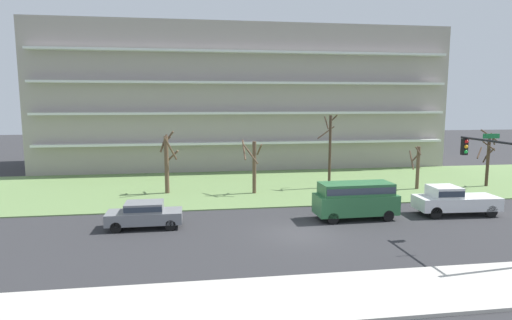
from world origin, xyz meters
name	(u,v)px	position (x,y,z in m)	size (l,w,h in m)	color
ground	(300,234)	(0.00, 0.00, 0.00)	(160.00, 160.00, 0.00)	#2D2D30
sidewalk_curb_near	(351,295)	(0.00, -8.00, 0.07)	(80.00, 4.00, 0.15)	#BCB7AD
grass_lawn_strip	(261,186)	(0.00, 14.00, 0.04)	(80.00, 16.00, 0.08)	#66844C
apartment_building	(242,98)	(0.00, 28.45, 7.86)	(45.16, 13.87, 15.72)	#9E938C
tree_far_left	(167,161)	(-8.03, 11.91, 2.73)	(1.57, 1.92, 5.14)	brown
tree_left	(253,165)	(-1.13, 10.76, 2.44)	(1.59, 1.86, 4.42)	brown
tree_center	(330,149)	(5.67, 12.07, 3.42)	(1.62, 1.45, 6.38)	#423023
tree_right	(417,166)	(12.93, 10.48, 2.02)	(1.14, 1.23, 3.74)	brown
tree_far_right	(488,158)	(19.64, 10.69, 2.60)	(1.65, 2.17, 5.13)	#423023
van_green_near_left	(356,198)	(4.30, 2.50, 1.40)	(5.24, 2.11, 2.36)	#2D6B3D
pickup_white_center_left	(453,200)	(11.11, 2.51, 1.02)	(5.49, 2.27, 1.95)	white
sedan_gray_center_right	(145,214)	(-8.88, 2.50, 0.87)	(4.41, 1.81, 1.57)	slate
traffic_signal_mast	(503,173)	(8.78, -4.75, 4.09)	(0.90, 5.32, 5.94)	black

